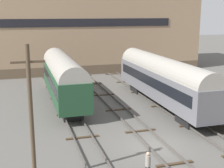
{
  "coord_description": "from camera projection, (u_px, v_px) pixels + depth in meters",
  "views": [
    {
      "loc": [
        -9.13,
        -19.57,
        9.63
      ],
      "look_at": [
        0.0,
        11.28,
        2.2
      ],
      "focal_mm": 50.0,
      "sensor_mm": 36.0,
      "label": 1
    }
  ],
  "objects": [
    {
      "name": "train_car_grey",
      "position": [
        162.0,
        78.0,
        32.43
      ],
      "size": [
        2.91,
        18.42,
        5.14
      ],
      "color": "black",
      "rests_on": "ground"
    },
    {
      "name": "ground_plane",
      "position": [
        155.0,
        146.0,
        22.97
      ],
      "size": [
        200.0,
        200.0,
        0.0
      ],
      "primitive_type": "plane",
      "color": "#56544F"
    },
    {
      "name": "utility_pole",
      "position": [
        31.0,
        114.0,
        17.17
      ],
      "size": [
        1.8,
        0.24,
        8.01
      ],
      "color": "#473828",
      "rests_on": "ground"
    },
    {
      "name": "track_left",
      "position": [
        91.0,
        152.0,
        21.59
      ],
      "size": [
        2.6,
        60.0,
        0.26
      ],
      "color": "#4C4742",
      "rests_on": "ground"
    },
    {
      "name": "warehouse_building",
      "position": [
        77.0,
        26.0,
        53.87
      ],
      "size": [
        39.73,
        13.88,
        14.68
      ],
      "color": "brown",
      "rests_on": "ground"
    },
    {
      "name": "train_car_green",
      "position": [
        63.0,
        76.0,
        33.27
      ],
      "size": [
        3.02,
        15.62,
        5.2
      ],
      "color": "black",
      "rests_on": "ground"
    },
    {
      "name": "track_right",
      "position": [
        213.0,
        137.0,
        24.29
      ],
      "size": [
        2.6,
        60.0,
        0.26
      ],
      "color": "#4C4742",
      "rests_on": "ground"
    },
    {
      "name": "person_worker",
      "position": [
        148.0,
        163.0,
        18.26
      ],
      "size": [
        0.32,
        0.32,
        1.7
      ],
      "color": "#282833",
      "rests_on": "ground"
    },
    {
      "name": "station_platform",
      "position": [
        223.0,
        115.0,
        27.09
      ],
      "size": [
        2.53,
        15.95,
        0.99
      ],
      "color": "#8C704C",
      "rests_on": "ground"
    },
    {
      "name": "track_middle",
      "position": [
        155.0,
        144.0,
        22.94
      ],
      "size": [
        2.6,
        60.0,
        0.26
      ],
      "color": "#4C4742",
      "rests_on": "ground"
    }
  ]
}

